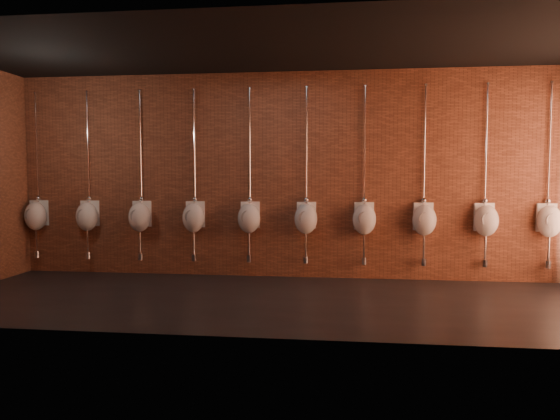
{
  "coord_description": "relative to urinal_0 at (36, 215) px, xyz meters",
  "views": [
    {
      "loc": [
        0.88,
        -6.26,
        1.6
      ],
      "look_at": [
        0.05,
        0.9,
        1.1
      ],
      "focal_mm": 32.0,
      "sensor_mm": 36.0,
      "label": 1
    }
  ],
  "objects": [
    {
      "name": "urinal_8",
      "position": [
        7.11,
        0.0,
        0.0
      ],
      "size": [
        0.4,
        0.37,
        2.71
      ],
      "color": "white",
      "rests_on": "ground"
    },
    {
      "name": "room_shell",
      "position": [
        4.04,
        -1.38,
        1.06
      ],
      "size": [
        8.54,
        3.04,
        3.22
      ],
      "color": "black",
      "rests_on": "ground"
    },
    {
      "name": "urinal_3",
      "position": [
        2.66,
        0.0,
        0.0
      ],
      "size": [
        0.4,
        0.37,
        2.71
      ],
      "color": "white",
      "rests_on": "ground"
    },
    {
      "name": "urinal_0",
      "position": [
        0.0,
        0.0,
        0.0
      ],
      "size": [
        0.4,
        0.37,
        2.71
      ],
      "color": "white",
      "rests_on": "ground"
    },
    {
      "name": "urinal_9",
      "position": [
        7.99,
        0.0,
        0.0
      ],
      "size": [
        0.4,
        0.37,
        2.71
      ],
      "color": "white",
      "rests_on": "ground"
    },
    {
      "name": "urinal_1",
      "position": [
        0.89,
        0.0,
        0.0
      ],
      "size": [
        0.4,
        0.37,
        2.71
      ],
      "color": "white",
      "rests_on": "ground"
    },
    {
      "name": "urinal_2",
      "position": [
        1.78,
        0.0,
        0.0
      ],
      "size": [
        0.4,
        0.37,
        2.71
      ],
      "color": "white",
      "rests_on": "ground"
    },
    {
      "name": "ground",
      "position": [
        4.04,
        -1.38,
        -0.95
      ],
      "size": [
        8.5,
        8.5,
        0.0
      ],
      "primitive_type": "plane",
      "color": "black",
      "rests_on": "ground"
    },
    {
      "name": "urinal_6",
      "position": [
        5.33,
        0.0,
        0.0
      ],
      "size": [
        0.4,
        0.37,
        2.71
      ],
      "color": "white",
      "rests_on": "ground"
    },
    {
      "name": "urinal_5",
      "position": [
        4.44,
        0.0,
        0.0
      ],
      "size": [
        0.4,
        0.37,
        2.71
      ],
      "color": "white",
      "rests_on": "ground"
    },
    {
      "name": "urinal_7",
      "position": [
        6.22,
        0.0,
        0.0
      ],
      "size": [
        0.4,
        0.37,
        2.71
      ],
      "color": "white",
      "rests_on": "ground"
    },
    {
      "name": "urinal_4",
      "position": [
        3.55,
        0.0,
        0.0
      ],
      "size": [
        0.4,
        0.37,
        2.71
      ],
      "color": "white",
      "rests_on": "ground"
    }
  ]
}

